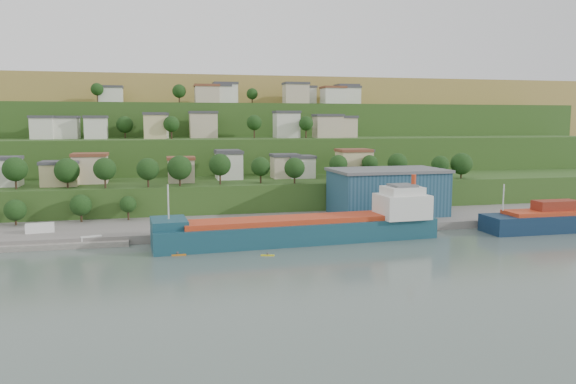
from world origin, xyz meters
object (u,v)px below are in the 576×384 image
object	(u,v)px
cargo_ship_near	(308,230)
caravan	(40,230)
warehouse	(387,191)
kayak_orange	(177,254)

from	to	relation	value
cargo_ship_near	caravan	xyz separation A→B (m)	(-61.13, 15.23, -0.07)
cargo_ship_near	caravan	distance (m)	63.00
warehouse	kayak_orange	distance (m)	65.98
caravan	kayak_orange	distance (m)	38.09
warehouse	caravan	world-z (taller)	warehouse
cargo_ship_near	kayak_orange	xyz separation A→B (m)	(-30.22, -6.89, -2.46)
kayak_orange	caravan	bearing A→B (deg)	148.10
cargo_ship_near	kayak_orange	world-z (taller)	cargo_ship_near
warehouse	caravan	xyz separation A→B (m)	(-89.89, -6.32, -5.77)
cargo_ship_near	warehouse	world-z (taller)	cargo_ship_near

